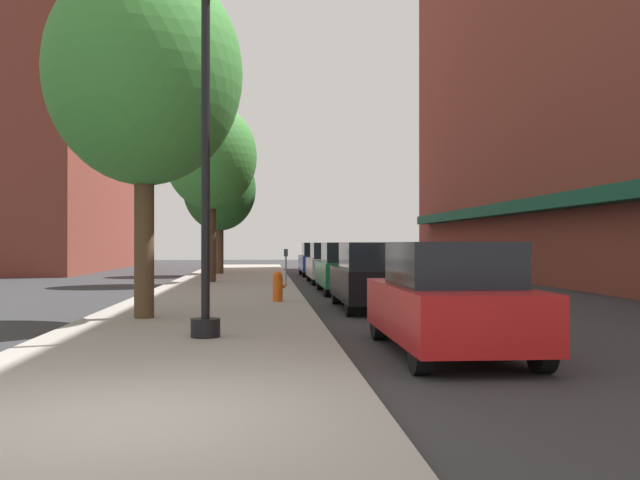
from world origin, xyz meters
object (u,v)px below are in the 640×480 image
at_px(car_black, 374,277).
at_px(car_red, 449,300).
at_px(parking_meter_near, 286,263).
at_px(tree_far, 211,157).
at_px(car_silver, 331,263).
at_px(car_green, 347,268).
at_px(tree_near, 220,189).
at_px(fire_hydrant, 278,286).
at_px(tree_mid, 144,74).
at_px(car_blue, 318,260).
at_px(lamppost, 206,147).

bearing_deg(car_black, car_red, -89.52).
relative_size(parking_meter_near, tree_far, 0.19).
bearing_deg(parking_meter_near, tree_far, 133.80).
relative_size(car_red, car_black, 1.00).
distance_m(parking_meter_near, tree_far, 5.80).
bearing_deg(car_red, car_silver, 90.43).
height_order(car_red, car_green, same).
relative_size(tree_near, car_silver, 1.47).
distance_m(fire_hydrant, car_green, 5.13).
height_order(tree_mid, car_blue, tree_mid).
xyz_separation_m(tree_far, car_green, (4.81, -5.07, -4.21)).
relative_size(car_green, car_silver, 1.00).
xyz_separation_m(lamppost, car_silver, (3.67, 17.17, -2.39)).
height_order(lamppost, car_red, lamppost).
bearing_deg(car_silver, tree_far, -171.32).
bearing_deg(car_silver, lamppost, -101.04).
bearing_deg(car_silver, car_blue, 91.03).
distance_m(tree_near, tree_far, 7.54).
xyz_separation_m(car_red, car_silver, (0.00, 18.48, 0.00)).
bearing_deg(tree_far, car_green, -46.50).
bearing_deg(lamppost, car_black, 57.52).
relative_size(parking_meter_near, tree_near, 0.21).
xyz_separation_m(parking_meter_near, car_blue, (1.95, 10.30, -0.14)).
distance_m(parking_meter_near, car_green, 2.86).
relative_size(tree_near, tree_mid, 0.86).
bearing_deg(fire_hydrant, tree_mid, -126.14).
bearing_deg(parking_meter_near, car_blue, 79.28).
relative_size(tree_mid, car_silver, 1.70).
xyz_separation_m(tree_far, car_red, (4.81, -17.83, -4.21)).
xyz_separation_m(tree_far, car_blue, (4.81, 7.31, -4.21)).
xyz_separation_m(car_black, car_silver, (0.00, 11.41, 0.00)).
relative_size(tree_far, car_silver, 1.63).
relative_size(lamppost, parking_meter_near, 4.50).
xyz_separation_m(fire_hydrant, car_green, (2.36, 4.54, 0.29)).
bearing_deg(lamppost, fire_hydrant, 79.30).
relative_size(fire_hydrant, car_blue, 0.18).
xyz_separation_m(lamppost, car_black, (3.67, 5.77, -2.39)).
bearing_deg(tree_near, car_blue, -2.29).
height_order(fire_hydrant, tree_mid, tree_mid).
height_order(tree_far, car_blue, tree_far).
bearing_deg(fire_hydrant, car_green, 62.50).
bearing_deg(tree_mid, tree_far, 88.51).
height_order(tree_near, car_blue, tree_near).
bearing_deg(tree_far, car_black, -65.91).
bearing_deg(lamppost, car_blue, 81.25).
height_order(fire_hydrant, car_black, car_black).
relative_size(tree_far, car_black, 1.63).
height_order(fire_hydrant, car_red, car_red).
distance_m(fire_hydrant, car_red, 8.56).
xyz_separation_m(tree_near, car_silver, (4.94, -6.86, -3.51)).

